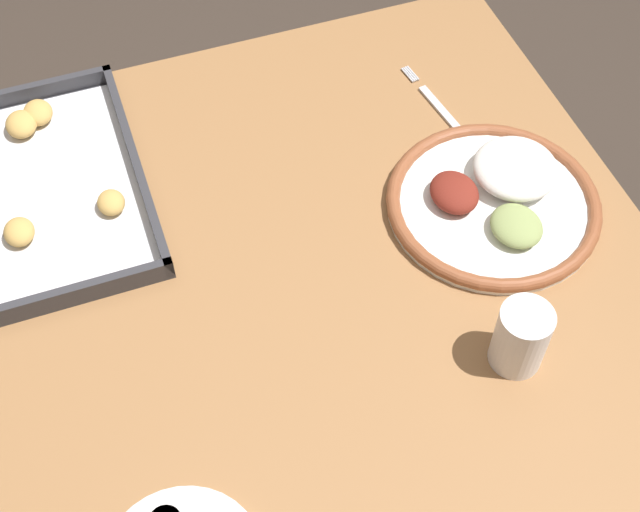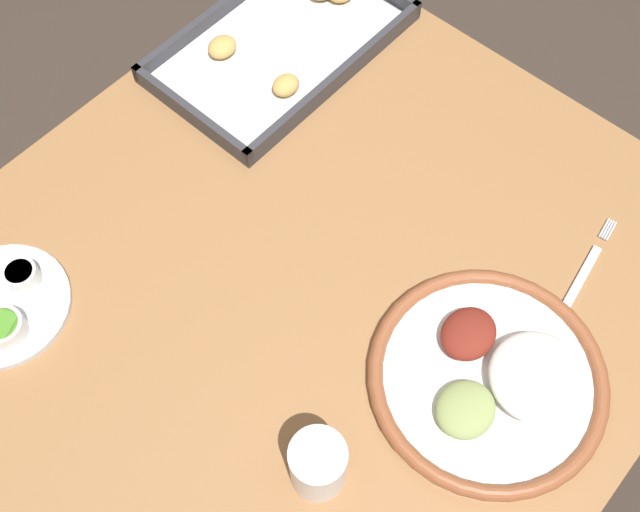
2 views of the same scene
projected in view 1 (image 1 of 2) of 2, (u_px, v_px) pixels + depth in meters
The scene contains 6 objects.
ground_plane at pixel (321, 488), 1.80m from camera, with size 8.00×8.00×0.00m, color #382D26.
dining_table at pixel (322, 321), 1.29m from camera, with size 0.98×0.92×0.75m.
dinner_plate at pixel (496, 198), 1.25m from camera, with size 0.30×0.30×0.05m.
fork at pixel (444, 113), 1.37m from camera, with size 0.21×0.04×0.00m.
baking_tray at pixel (53, 183), 1.27m from camera, with size 0.41×0.25×0.04m.
drinking_cup at pixel (521, 337), 1.08m from camera, with size 0.07×0.07×0.10m.
Camera 1 is at (-0.65, 0.23, 1.73)m, focal length 50.00 mm.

